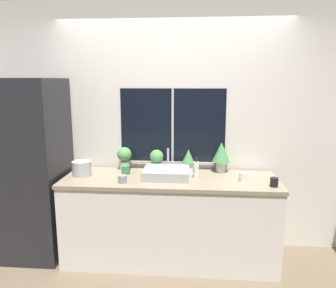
% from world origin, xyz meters
% --- Properties ---
extents(ground_plane, '(14.00, 14.00, 0.00)m').
position_xyz_m(ground_plane, '(0.00, 0.00, 0.00)').
color(ground_plane, brown).
extents(wall_back, '(8.00, 0.09, 2.70)m').
position_xyz_m(wall_back, '(0.00, 0.75, 1.35)').
color(wall_back, silver).
rests_on(wall_back, ground_plane).
extents(wall_left, '(0.06, 7.00, 2.70)m').
position_xyz_m(wall_left, '(-2.09, 1.50, 1.35)').
color(wall_left, silver).
rests_on(wall_left, ground_plane).
extents(counter, '(2.17, 0.70, 0.89)m').
position_xyz_m(counter, '(0.00, 0.34, 0.44)').
color(counter, white).
rests_on(counter, ground_plane).
extents(refrigerator, '(0.68, 0.69, 1.88)m').
position_xyz_m(refrigerator, '(-1.47, 0.36, 0.94)').
color(refrigerator, '#232328').
rests_on(refrigerator, ground_plane).
extents(sink, '(0.46, 0.46, 0.25)m').
position_xyz_m(sink, '(-0.04, 0.37, 0.93)').
color(sink, '#ADADB2').
rests_on(sink, counter).
extents(potted_plant_far_left, '(0.16, 0.16, 0.25)m').
position_xyz_m(potted_plant_far_left, '(-0.52, 0.61, 1.04)').
color(potted_plant_far_left, white).
rests_on(potted_plant_far_left, counter).
extents(potted_plant_center_left, '(0.15, 0.15, 0.23)m').
position_xyz_m(potted_plant_center_left, '(-0.17, 0.61, 1.02)').
color(potted_plant_center_left, white).
rests_on(potted_plant_center_left, counter).
extents(potted_plant_center_right, '(0.14, 0.14, 0.24)m').
position_xyz_m(potted_plant_center_right, '(0.18, 0.61, 1.02)').
color(potted_plant_center_right, white).
rests_on(potted_plant_center_right, counter).
extents(potted_plant_far_right, '(0.19, 0.19, 0.32)m').
position_xyz_m(potted_plant_far_right, '(0.53, 0.61, 1.09)').
color(potted_plant_far_right, white).
rests_on(potted_plant_far_right, counter).
extents(soap_bottle, '(0.06, 0.06, 0.21)m').
position_xyz_m(soap_bottle, '(0.26, 0.38, 0.98)').
color(soap_bottle, white).
rests_on(soap_bottle, counter).
extents(mug_white, '(0.07, 0.07, 0.09)m').
position_xyz_m(mug_white, '(0.72, 0.28, 0.93)').
color(mug_white, white).
rests_on(mug_white, counter).
extents(mug_grey, '(0.08, 0.08, 0.08)m').
position_xyz_m(mug_grey, '(-0.44, 0.14, 0.93)').
color(mug_grey, gray).
rests_on(mug_grey, counter).
extents(mug_green, '(0.09, 0.09, 0.09)m').
position_xyz_m(mug_green, '(-0.48, 0.44, 0.93)').
color(mug_green, '#38844C').
rests_on(mug_green, counter).
extents(mug_black, '(0.07, 0.07, 0.09)m').
position_xyz_m(mug_black, '(0.99, 0.14, 0.93)').
color(mug_black, black).
rests_on(mug_black, counter).
extents(kettle, '(0.20, 0.20, 0.17)m').
position_xyz_m(kettle, '(-0.92, 0.34, 0.97)').
color(kettle, '#B2B2B7').
rests_on(kettle, counter).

